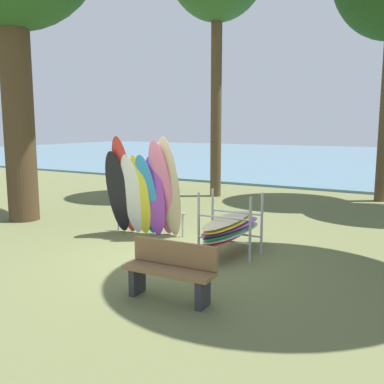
# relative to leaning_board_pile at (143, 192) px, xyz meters

# --- Properties ---
(ground_plane) EXTENTS (80.00, 80.00, 0.00)m
(ground_plane) POSITION_rel_leaning_board_pile_xyz_m (1.46, -1.04, -1.04)
(ground_plane) COLOR #60663D
(lake_water) EXTENTS (80.00, 36.00, 0.10)m
(lake_water) POSITION_rel_leaning_board_pile_xyz_m (1.46, 27.17, -0.99)
(lake_water) COLOR slate
(lake_water) RESTS_ON ground
(leaning_board_pile) EXTENTS (1.88, 1.01, 2.33)m
(leaning_board_pile) POSITION_rel_leaning_board_pile_xyz_m (0.00, 0.00, 0.00)
(leaning_board_pile) COLOR black
(leaning_board_pile) RESTS_ON ground
(board_storage_rack) EXTENTS (1.15, 2.13, 1.25)m
(board_storage_rack) POSITION_rel_leaning_board_pile_xyz_m (2.34, -0.31, -0.49)
(board_storage_rack) COLOR #9EA0A5
(board_storage_rack) RESTS_ON ground
(park_bench) EXTENTS (1.42, 0.47, 0.85)m
(park_bench) POSITION_rel_leaning_board_pile_xyz_m (2.54, -2.82, -0.58)
(park_bench) COLOR #2D2D33
(park_bench) RESTS_ON ground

